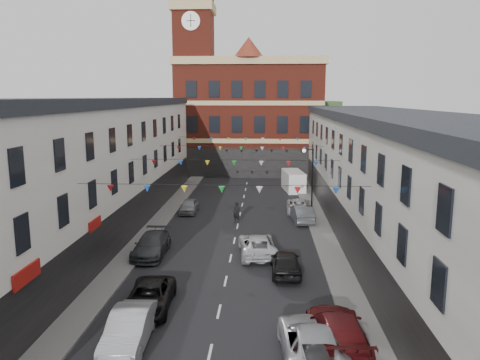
% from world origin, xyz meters
% --- Properties ---
extents(ground, '(160.00, 160.00, 0.00)m').
position_xyz_m(ground, '(0.00, 0.00, 0.00)').
color(ground, black).
rests_on(ground, ground).
extents(pavement_left, '(1.80, 64.00, 0.15)m').
position_xyz_m(pavement_left, '(-6.90, 2.00, 0.07)').
color(pavement_left, '#605E5B').
rests_on(pavement_left, ground).
extents(pavement_right, '(1.80, 64.00, 0.15)m').
position_xyz_m(pavement_right, '(6.90, 2.00, 0.07)').
color(pavement_right, '#605E5B').
rests_on(pavement_right, ground).
extents(terrace_left, '(8.40, 56.00, 10.70)m').
position_xyz_m(terrace_left, '(-11.78, 1.00, 5.35)').
color(terrace_left, silver).
rests_on(terrace_left, ground).
extents(terrace_right, '(8.40, 56.00, 9.70)m').
position_xyz_m(terrace_right, '(11.78, 1.00, 4.85)').
color(terrace_right, silver).
rests_on(terrace_right, ground).
extents(civic_building, '(20.60, 13.30, 18.50)m').
position_xyz_m(civic_building, '(0.00, 37.95, 8.14)').
color(civic_building, maroon).
rests_on(civic_building, ground).
extents(clock_tower, '(5.60, 5.60, 30.00)m').
position_xyz_m(clock_tower, '(-7.50, 35.00, 14.93)').
color(clock_tower, maroon).
rests_on(clock_tower, ground).
extents(distant_hill, '(40.00, 14.00, 10.00)m').
position_xyz_m(distant_hill, '(-4.00, 62.00, 5.00)').
color(distant_hill, '#274922').
rests_on(distant_hill, ground).
extents(street_lamp, '(1.10, 0.36, 6.00)m').
position_xyz_m(street_lamp, '(6.55, 14.00, 3.90)').
color(street_lamp, black).
rests_on(street_lamp, ground).
extents(car_left_b, '(1.81, 4.78, 1.56)m').
position_xyz_m(car_left_b, '(-3.60, -11.51, 0.78)').
color(car_left_b, '#A3A5AB').
rests_on(car_left_b, ground).
extents(car_left_c, '(2.43, 4.92, 1.34)m').
position_xyz_m(car_left_c, '(-3.60, -7.92, 0.67)').
color(car_left_c, black).
rests_on(car_left_c, ground).
extents(car_left_d, '(2.11, 5.09, 1.47)m').
position_xyz_m(car_left_d, '(-5.50, 0.36, 0.74)').
color(car_left_d, '#383B3F').
rests_on(car_left_d, ground).
extents(car_left_e, '(1.53, 3.76, 1.28)m').
position_xyz_m(car_left_e, '(-4.84, 12.49, 0.64)').
color(car_left_e, gray).
rests_on(car_left_e, ground).
extents(car_right_b, '(2.88, 5.92, 1.62)m').
position_xyz_m(car_right_b, '(4.31, -12.31, 0.81)').
color(car_right_b, '#A0A2A8').
rests_on(car_right_b, ground).
extents(car_right_c, '(2.47, 5.69, 1.63)m').
position_xyz_m(car_right_c, '(5.50, -11.23, 0.81)').
color(car_right_c, '#581114').
rests_on(car_right_c, ground).
extents(car_right_d, '(1.91, 4.48, 1.51)m').
position_xyz_m(car_right_d, '(3.60, -2.67, 0.75)').
color(car_right_d, black).
rests_on(car_right_d, ground).
extents(car_right_e, '(2.08, 4.62, 1.47)m').
position_xyz_m(car_right_e, '(5.50, 9.81, 0.74)').
color(car_right_e, '#4B4F53').
rests_on(car_right_e, ground).
extents(car_right_f, '(2.34, 4.80, 1.31)m').
position_xyz_m(car_right_f, '(5.50, 13.35, 0.66)').
color(car_right_f, silver).
rests_on(car_right_f, ground).
extents(moving_car, '(2.99, 5.46, 1.45)m').
position_xyz_m(moving_car, '(1.80, 0.79, 0.72)').
color(moving_car, silver).
rests_on(moving_car, ground).
extents(white_van, '(2.63, 5.37, 2.28)m').
position_xyz_m(white_van, '(5.60, 23.71, 1.14)').
color(white_van, white).
rests_on(white_van, ground).
extents(pedestrian, '(0.78, 0.66, 1.83)m').
position_xyz_m(pedestrian, '(-0.13, 9.08, 0.92)').
color(pedestrian, black).
rests_on(pedestrian, ground).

